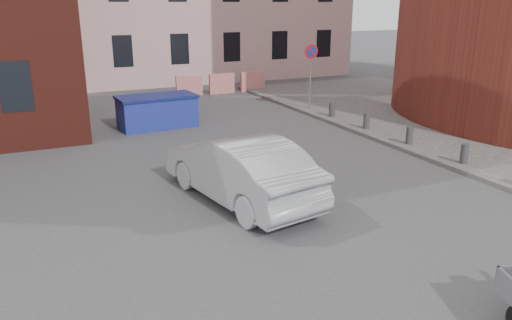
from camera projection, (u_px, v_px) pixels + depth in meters
name	position (u px, v px, depth m)	size (l,w,h in m)	color
ground	(295.00, 222.00, 10.38)	(120.00, 120.00, 0.00)	#38383A
sidewalk	(484.00, 129.00, 17.85)	(9.00, 24.00, 0.12)	#474442
no_parking_sign	(311.00, 63.00, 20.39)	(0.60, 0.09, 2.65)	gray
bollards	(410.00, 135.00, 15.62)	(0.22, 9.02, 0.55)	#3A3A3D
barriers	(222.00, 84.00, 24.89)	(4.70, 0.18, 1.00)	red
dumpster	(157.00, 111.00, 18.15)	(2.87, 1.60, 1.17)	#1F2E97
silver_car	(239.00, 168.00, 11.37)	(1.61, 4.61, 1.52)	#9EA1A5
bicycle	(447.00, 113.00, 17.92)	(0.62, 1.77, 0.93)	black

